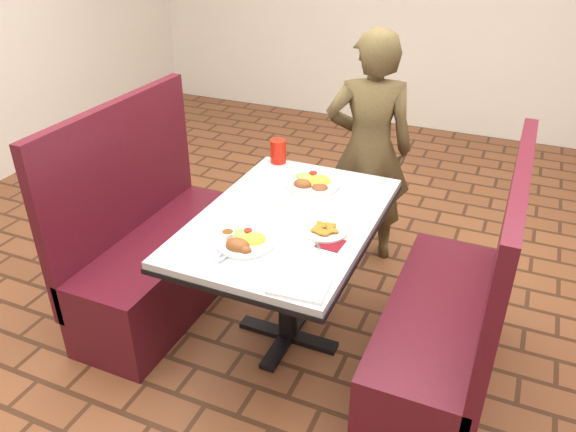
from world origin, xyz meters
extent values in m
plane|color=brown|center=(0.00, 0.00, 0.00)|extent=(7.00, 7.00, 0.00)
cube|color=#BBBEC0|center=(0.00, 0.00, 0.73)|extent=(0.80, 1.20, 0.03)
cube|color=black|center=(0.00, 0.00, 0.70)|extent=(0.81, 1.21, 0.02)
cylinder|color=black|center=(0.00, 0.00, 0.36)|extent=(0.10, 0.10, 0.69)
cube|color=black|center=(0.00, 0.00, 0.01)|extent=(0.55, 0.08, 0.03)
cube|color=black|center=(0.00, 0.00, 0.01)|extent=(0.08, 0.55, 0.03)
cube|color=#571420|center=(-0.75, 0.00, 0.23)|extent=(0.45, 1.20, 0.45)
cube|color=#571420|center=(-0.97, 0.00, 0.70)|extent=(0.06, 1.20, 0.95)
cube|color=#571420|center=(0.75, 0.00, 0.23)|extent=(0.45, 1.20, 0.45)
cube|color=#571420|center=(0.97, 0.00, 0.70)|extent=(0.06, 1.20, 0.95)
imported|color=brown|center=(0.11, 0.98, 0.73)|extent=(0.61, 0.50, 1.46)
cylinder|color=white|center=(-0.07, -0.31, 0.76)|extent=(0.25, 0.25, 0.01)
ellipsoid|color=yellow|center=(-0.04, -0.27, 0.79)|extent=(0.10, 0.10, 0.05)
ellipsoid|color=#82C34E|center=(-0.12, -0.26, 0.78)|extent=(0.10, 0.08, 0.03)
cylinder|color=red|center=(-0.09, -0.24, 0.78)|extent=(0.04, 0.04, 0.01)
ellipsoid|color=brown|center=(-0.08, -0.36, 0.80)|extent=(0.11, 0.08, 0.06)
ellipsoid|color=brown|center=(-0.04, -0.37, 0.78)|extent=(0.06, 0.04, 0.04)
cylinder|color=white|center=(-0.15, -0.32, 0.78)|extent=(0.06, 0.06, 0.04)
cylinder|color=brown|center=(-0.15, -0.32, 0.80)|extent=(0.05, 0.05, 0.00)
cylinder|color=white|center=(-0.02, 0.35, 0.76)|extent=(0.29, 0.29, 0.02)
ellipsoid|color=yellow|center=(0.02, 0.38, 0.79)|extent=(0.12, 0.12, 0.05)
ellipsoid|color=#82C34E|center=(-0.07, 0.40, 0.79)|extent=(0.12, 0.10, 0.04)
cylinder|color=red|center=(-0.04, 0.42, 0.79)|extent=(0.04, 0.04, 0.01)
ellipsoid|color=brown|center=(0.04, 0.31, 0.78)|extent=(0.09, 0.09, 0.03)
ellipsoid|color=brown|center=(-0.05, 0.30, 0.80)|extent=(0.10, 0.07, 0.06)
cylinder|color=white|center=(0.21, -0.07, 0.76)|extent=(0.20, 0.20, 0.01)
cube|color=maroon|center=(0.27, -0.15, 0.75)|extent=(0.11, 0.11, 0.00)
cube|color=silver|center=(0.20, -0.16, 0.76)|extent=(0.09, 0.13, 0.00)
cylinder|color=red|center=(-0.30, 0.55, 0.82)|extent=(0.09, 0.09, 0.13)
cube|color=white|center=(0.26, -0.50, 0.76)|extent=(0.24, 0.18, 0.01)
cube|color=silver|center=(-0.08, -0.39, 0.76)|extent=(0.06, 0.18, 0.00)
cube|color=silver|center=(-0.13, -0.36, 0.76)|extent=(0.02, 0.16, 0.00)
camera|label=1|loc=(0.93, -2.12, 2.06)|focal=35.00mm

